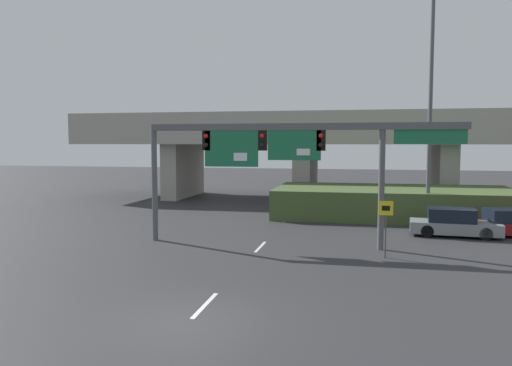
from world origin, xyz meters
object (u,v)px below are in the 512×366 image
at_px(signal_gantry, 284,147).
at_px(speed_limit_sign, 386,220).
at_px(parked_sedan_near_right, 454,223).
at_px(highway_light_pole_near, 431,85).
at_px(parked_sedan_mid_right, 511,223).

relative_size(signal_gantry, speed_limit_sign, 5.98).
bearing_deg(parked_sedan_near_right, highway_light_pole_near, 108.65).
height_order(signal_gantry, parked_sedan_mid_right, signal_gantry).
bearing_deg(speed_limit_sign, parked_sedan_near_right, 57.27).
bearing_deg(signal_gantry, speed_limit_sign, -19.67).
bearing_deg(speed_limit_sign, highway_light_pole_near, 72.86).
distance_m(signal_gantry, parked_sedan_mid_right, 12.92).
xyz_separation_m(signal_gantry, parked_sedan_near_right, (8.32, 4.20, -3.98)).
height_order(parked_sedan_near_right, parked_sedan_mid_right, parked_sedan_near_right).
distance_m(signal_gantry, highway_light_pole_near, 11.31).
bearing_deg(speed_limit_sign, signal_gantry, 160.33).
relative_size(signal_gantry, highway_light_pole_near, 0.94).
distance_m(speed_limit_sign, highway_light_pole_near, 11.81).
bearing_deg(parked_sedan_near_right, speed_limit_sign, -117.93).
relative_size(highway_light_pole_near, parked_sedan_mid_right, 3.53).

